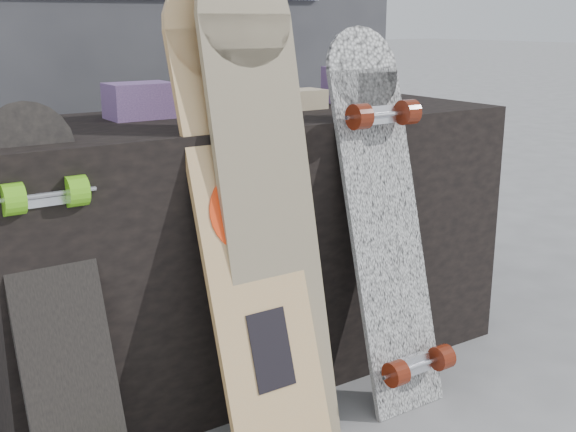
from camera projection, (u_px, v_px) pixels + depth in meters
ground at (345, 429)px, 1.95m from camera, size 60.00×60.00×0.00m
vendor_table at (248, 242)px, 2.25m from camera, size 1.60×0.60×0.80m
booth at (131, 11)px, 2.74m from camera, size 2.40×0.22×2.20m
merch_box_purple at (139, 101)px, 2.04m from camera, size 0.18×0.12×0.10m
merch_box_small at (350, 85)px, 2.41m from camera, size 0.14×0.14×0.12m
merch_box_flat at (291, 100)px, 2.24m from camera, size 0.22×0.10×0.06m
longboard_geisha at (244, 204)px, 1.80m from camera, size 0.27×0.39×1.18m
longboard_celtic at (267, 194)px, 1.82m from camera, size 0.27×0.29×1.22m
longboard_cascadia at (386, 214)px, 2.02m from camera, size 0.24×0.35×1.06m
skateboard_dark at (59, 305)px, 1.59m from camera, size 0.21×0.37×0.90m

